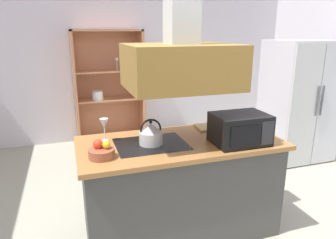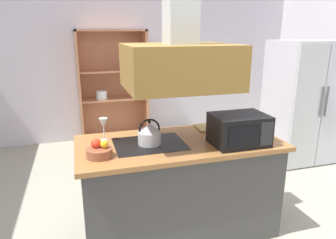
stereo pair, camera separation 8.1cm
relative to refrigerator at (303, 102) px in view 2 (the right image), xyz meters
name	(u,v)px [view 2 (the right image)]	position (x,y,z in m)	size (l,w,h in m)	color
ground_plane	(187,234)	(-2.19, -1.24, -0.85)	(7.80, 7.80, 0.00)	#999885
wall_back	(129,60)	(-2.19, 1.76, 0.50)	(6.00, 0.12, 2.70)	silver
kitchen_island	(179,186)	(-2.25, -1.15, -0.40)	(1.79, 0.84, 0.90)	#40403D
range_hood	(180,50)	(-2.25, -1.15, 0.83)	(0.90, 0.70, 1.33)	olive
refrigerator	(303,102)	(0.00, 0.00, 0.00)	(0.90, 0.78, 1.71)	#BAB9C2
dish_cabinet	(113,94)	(-2.51, 1.54, -0.04)	(1.11, 0.40, 1.85)	#BD7952
kettle	(149,134)	(-2.52, -1.15, 0.14)	(0.20, 0.20, 0.22)	beige
cutting_board	(214,127)	(-1.80, -0.89, 0.06)	(0.34, 0.24, 0.02)	#A58852
microwave	(239,129)	(-1.78, -1.36, 0.18)	(0.46, 0.35, 0.26)	black
wine_glass_on_counter	(103,124)	(-2.88, -0.95, 0.20)	(0.08, 0.08, 0.21)	silver
fruit_bowl	(99,151)	(-2.95, -1.31, 0.09)	(0.20, 0.20, 0.14)	brown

